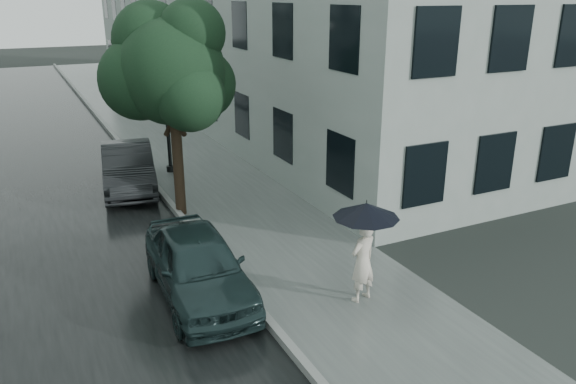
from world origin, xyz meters
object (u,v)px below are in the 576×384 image
lamp_post (160,91)px  street_tree (171,69)px  car_near (198,265)px  pedestrian (363,261)px  car_far (128,167)px

lamp_post → street_tree: bearing=-104.2°
car_near → street_tree: bearing=81.3°
lamp_post → pedestrian: bearing=-87.8°
pedestrian → car_near: bearing=-44.2°
street_tree → lamp_post: size_ratio=1.19×
car_near → lamp_post: bearing=82.3°
car_near → car_far: bearing=92.0°
pedestrian → car_far: bearing=-87.9°
pedestrian → car_far: (-2.68, 8.59, -0.14)m
car_near → pedestrian: bearing=-26.4°
lamp_post → car_far: size_ratio=1.13×
pedestrian → car_near: (-2.75, 1.52, -0.15)m
street_tree → lamp_post: 3.93m
lamp_post → car_far: bearing=-146.2°
street_tree → lamp_post: bearing=81.0°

